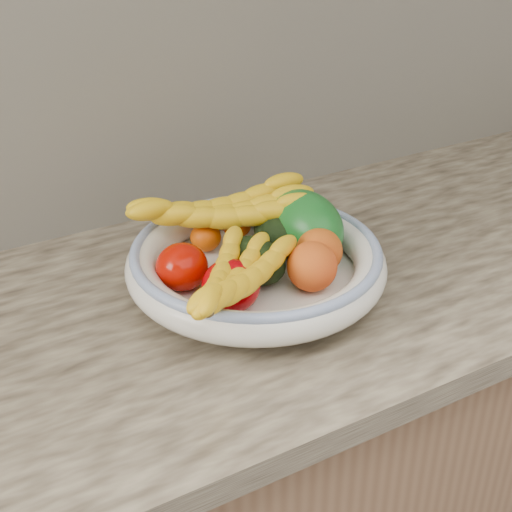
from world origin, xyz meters
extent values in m
cube|color=brown|center=(0.00, 1.68, 0.43)|extent=(2.40, 0.62, 0.86)
cube|color=tan|center=(0.00, 1.68, 0.88)|extent=(2.44, 0.66, 0.04)
cube|color=beige|center=(0.00, 1.99, 1.15)|extent=(2.40, 0.02, 0.50)
cylinder|color=silver|center=(0.00, 1.66, 0.91)|extent=(0.13, 0.13, 0.02)
cylinder|color=silver|center=(0.00, 1.66, 0.92)|extent=(0.32, 0.32, 0.01)
torus|color=silver|center=(0.00, 1.66, 0.95)|extent=(0.39, 0.39, 0.05)
torus|color=#3859A0|center=(0.00, 1.66, 0.97)|extent=(0.37, 0.37, 0.02)
ellipsoid|color=#DD5204|center=(-0.03, 1.76, 0.95)|extent=(0.06, 0.06, 0.05)
ellipsoid|color=#F95005|center=(0.03, 1.78, 0.95)|extent=(0.05, 0.05, 0.04)
ellipsoid|color=#B20B00|center=(-0.11, 1.68, 0.96)|extent=(0.09, 0.09, 0.07)
ellipsoid|color=#A50005|center=(-0.07, 1.60, 0.96)|extent=(0.10, 0.10, 0.07)
ellipsoid|color=black|center=(-0.01, 1.64, 0.96)|extent=(0.10, 0.12, 0.07)
ellipsoid|color=black|center=(0.06, 1.70, 0.96)|extent=(0.08, 0.11, 0.07)
ellipsoid|color=#0F5418|center=(0.10, 1.68, 0.98)|extent=(0.14, 0.16, 0.13)
ellipsoid|color=orange|center=(0.05, 1.58, 0.97)|extent=(0.10, 0.10, 0.07)
ellipsoid|color=orange|center=(0.08, 1.61, 0.97)|extent=(0.09, 0.09, 0.07)
camera|label=1|loc=(-0.45, 0.86, 1.48)|focal=50.00mm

